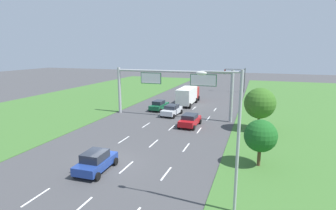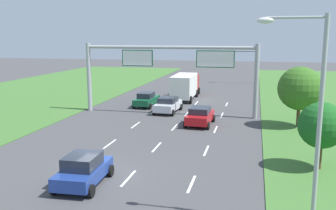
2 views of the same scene
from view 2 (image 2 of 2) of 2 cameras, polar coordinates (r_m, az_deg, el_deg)
The scene contains 14 objects.
ground_plane at distance 21.58m, azimuth -10.51°, elevation -10.53°, with size 200.00×200.00×0.00m, color #424244.
lane_dashes_inner_left at distance 24.85m, azimuth -11.46°, elevation -7.72°, with size 0.14×44.40×0.01m.
lane_dashes_inner_right at distance 23.65m, azimuth -3.64°, elevation -8.47°, with size 0.14×44.40×0.01m.
lane_dashes_slip at distance 22.93m, azimuth 4.88°, elevation -9.10°, with size 0.14×44.40×0.01m.
car_near_red at distance 32.81m, azimuth 4.90°, elevation -1.65°, with size 2.33×4.18×1.58m.
car_lead_silver at distance 41.45m, azimuth -3.29°, elevation 0.88°, with size 2.21×4.48×1.57m.
car_mid_lane at distance 38.04m, azimuth -0.01°, elevation 0.06°, with size 2.37×4.41×1.57m.
car_far_ahead at distance 20.20m, azimuth -12.77°, elevation -9.60°, with size 2.30×4.01×1.65m.
box_truck at distance 46.47m, azimuth 2.66°, elevation 3.02°, with size 2.77×8.60×3.04m.
sign_gantry at distance 36.55m, azimuth 0.41°, elevation 6.12°, with size 17.24×0.44×7.00m.
traffic_light_mast at distance 62.63m, azimuth 11.79°, elevation 6.75°, with size 4.76×0.49×5.60m.
street_lamp at distance 15.35m, azimuth 20.88°, elevation 0.06°, with size 2.61×0.32×8.50m.
roadside_tree_near at distance 23.09m, azimuth 22.37°, elevation -2.90°, with size 2.67×2.67×3.99m.
roadside_tree_mid at distance 33.25m, azimuth 19.46°, elevation 2.39°, with size 3.67×3.67×5.19m.
Camera 2 is at (8.28, -18.40, 7.66)m, focal length 40.00 mm.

